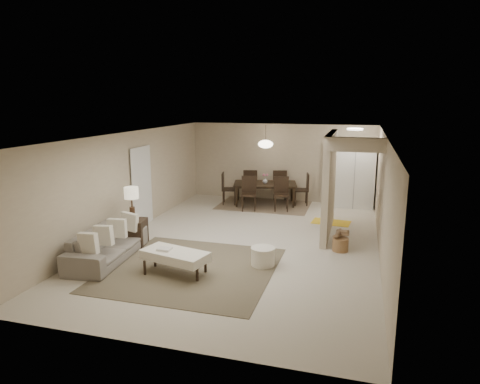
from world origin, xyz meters
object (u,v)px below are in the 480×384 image
(wicker_basket, at_px, (340,245))
(sofa, at_px, (107,245))
(ottoman_bench, at_px, (175,256))
(dining_table, at_px, (265,194))
(pantry_cabinet, at_px, (355,174))
(round_pouf, at_px, (263,257))
(side_table, at_px, (133,232))

(wicker_basket, bearing_deg, sofa, -158.07)
(ottoman_bench, height_order, dining_table, dining_table)
(pantry_cabinet, distance_m, wicker_basket, 4.25)
(sofa, height_order, wicker_basket, sofa)
(ottoman_bench, relative_size, dining_table, 0.71)
(pantry_cabinet, xyz_separation_m, dining_table, (-2.70, -0.45, -0.71))
(round_pouf, bearing_deg, pantry_cabinet, 73.46)
(ottoman_bench, xyz_separation_m, round_pouf, (1.52, 0.87, -0.18))
(sofa, xyz_separation_m, side_table, (0.05, 0.98, -0.02))
(dining_table, bearing_deg, round_pouf, -90.56)
(pantry_cabinet, bearing_deg, ottoman_bench, -116.42)
(wicker_basket, bearing_deg, ottoman_bench, -143.90)
(side_table, xyz_separation_m, dining_table, (2.05, 4.58, 0.05))
(pantry_cabinet, bearing_deg, sofa, -128.59)
(ottoman_bench, distance_m, side_table, 2.06)
(dining_table, bearing_deg, pantry_cabinet, -3.32)
(round_pouf, relative_size, wicker_basket, 1.40)
(pantry_cabinet, distance_m, round_pouf, 5.75)
(round_pouf, height_order, wicker_basket, round_pouf)
(pantry_cabinet, height_order, side_table, pantry_cabinet)
(pantry_cabinet, distance_m, side_table, 6.96)
(wicker_basket, relative_size, dining_table, 0.18)
(round_pouf, bearing_deg, side_table, 172.44)
(ottoman_bench, xyz_separation_m, side_table, (-1.61, 1.28, -0.07))
(pantry_cabinet, bearing_deg, dining_table, -170.52)
(sofa, distance_m, dining_table, 5.95)
(wicker_basket, bearing_deg, pantry_cabinet, 87.67)
(dining_table, bearing_deg, sofa, -123.46)
(round_pouf, height_order, dining_table, dining_table)
(sofa, relative_size, side_table, 3.69)
(ottoman_bench, bearing_deg, round_pouf, 43.21)
(pantry_cabinet, relative_size, side_table, 3.53)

